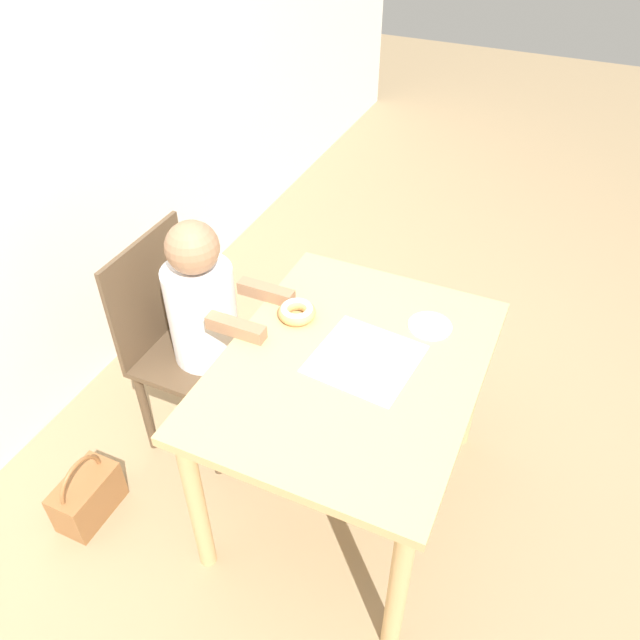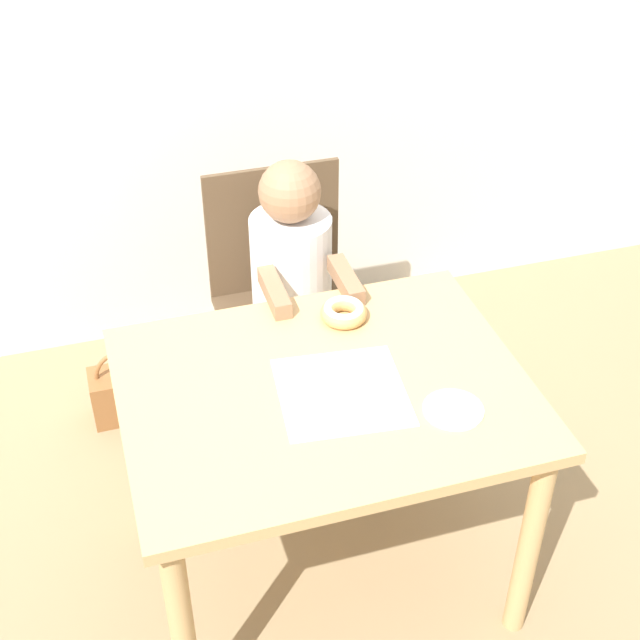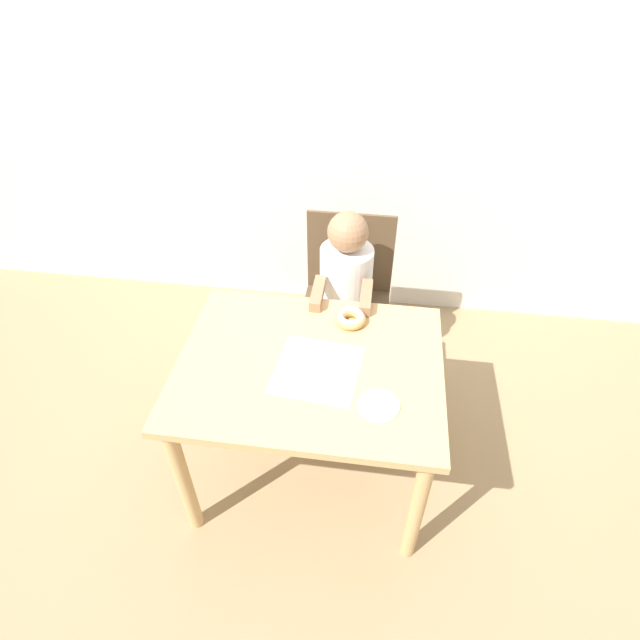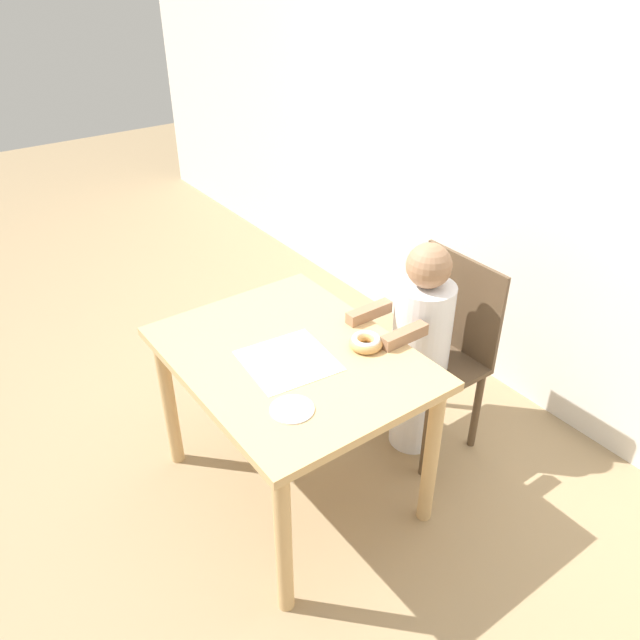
% 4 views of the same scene
% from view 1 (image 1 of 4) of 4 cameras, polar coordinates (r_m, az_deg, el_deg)
% --- Properties ---
extents(ground_plane, '(12.00, 12.00, 0.00)m').
position_cam_1_polar(ground_plane, '(2.57, 2.34, -15.59)').
color(ground_plane, '#997F5B').
extents(dining_table, '(1.04, 0.81, 0.72)m').
position_cam_1_polar(dining_table, '(2.10, 2.78, -6.06)').
color(dining_table, tan).
rests_on(dining_table, ground_plane).
extents(chair, '(0.45, 0.39, 0.91)m').
position_cam_1_polar(chair, '(2.52, -12.41, -1.78)').
color(chair, brown).
rests_on(chair, ground_plane).
extents(child_figure, '(0.27, 0.45, 1.04)m').
position_cam_1_polar(child_figure, '(2.43, -10.25, -1.78)').
color(child_figure, white).
rests_on(child_figure, ground_plane).
extents(donut, '(0.13, 0.13, 0.05)m').
position_cam_1_polar(donut, '(2.18, -2.13, 0.79)').
color(donut, tan).
rests_on(donut, dining_table).
extents(napkin, '(0.35, 0.35, 0.00)m').
position_cam_1_polar(napkin, '(2.04, 4.14, -3.54)').
color(napkin, white).
rests_on(napkin, dining_table).
extents(handbag, '(0.26, 0.14, 0.29)m').
position_cam_1_polar(handbag, '(2.60, -20.52, -14.81)').
color(handbag, brown).
rests_on(handbag, ground_plane).
extents(plate, '(0.15, 0.15, 0.01)m').
position_cam_1_polar(plate, '(2.18, 10.01, -0.54)').
color(plate, white).
rests_on(plate, dining_table).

